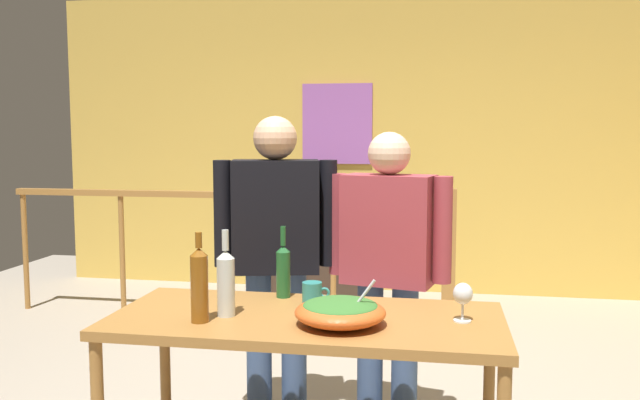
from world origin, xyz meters
TOP-DOWN VIEW (x-y plane):
  - back_wall at (0.00, 3.09)m, footprint 6.40×0.10m
  - framed_picture at (-0.45, 3.03)m, footprint 0.66×0.03m
  - stair_railing at (-0.60, 1.83)m, footprint 3.62×0.10m
  - tv_console at (-0.57, 2.74)m, footprint 0.90×0.40m
  - flat_screen_tv at (-0.57, 2.71)m, footprint 0.60×0.12m
  - serving_table at (-0.03, -0.61)m, footprint 1.60×0.72m
  - salad_bowl at (0.13, -0.72)m, footprint 0.36×0.36m
  - wine_glass at (0.60, -0.58)m, footprint 0.08×0.08m
  - wine_bottle_clear at (-0.35, -0.67)m, footprint 0.07×0.07m
  - wine_bottle_green at (-0.19, -0.32)m, footprint 0.06×0.06m
  - wine_bottle_amber at (-0.42, -0.77)m, footprint 0.07×0.07m
  - mug_teal at (-0.03, -0.43)m, footprint 0.12×0.09m
  - person_standing_left at (-0.31, 0.03)m, footprint 0.61×0.31m
  - person_standing_right at (0.26, 0.03)m, footprint 0.61×0.31m

SIDE VIEW (x-z plane):
  - tv_console at x=-0.57m, z-range 0.00..0.50m
  - serving_table at x=-0.03m, z-range 0.31..1.06m
  - stair_railing at x=-0.60m, z-range 0.16..1.25m
  - flat_screen_tv at x=-0.57m, z-range 0.54..1.01m
  - mug_teal at x=-0.03m, z-range 0.76..0.86m
  - salad_bowl at x=0.13m, z-range 0.72..0.91m
  - wine_glass at x=0.60m, z-range 0.78..0.94m
  - wine_bottle_green at x=-0.19m, z-range 0.72..1.05m
  - person_standing_right at x=0.26m, z-range 0.14..1.64m
  - wine_bottle_clear at x=-0.35m, z-range 0.72..1.08m
  - wine_bottle_amber at x=-0.42m, z-range 0.73..1.09m
  - person_standing_left at x=-0.31m, z-range 0.15..1.73m
  - back_wall at x=0.00m, z-range 0.00..2.81m
  - framed_picture at x=-0.45m, z-range 1.21..1.96m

